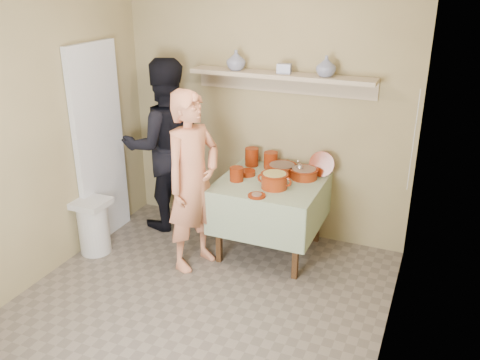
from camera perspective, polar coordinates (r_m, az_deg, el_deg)
The scene contains 22 objects.
ground at distance 4.29m, azimuth -5.96°, elevation -15.12°, with size 3.50×3.50×0.00m, color #6D6156.
tile_panel at distance 5.28m, azimuth -15.49°, elevation 3.82°, with size 0.06×0.70×2.00m, color silver.
plate_stack_a at distance 5.19m, azimuth 1.33°, elevation 2.62°, with size 0.14×0.14×0.18m, color maroon.
plate_stack_b at distance 5.13m, azimuth 3.47°, elevation 2.24°, with size 0.14×0.14×0.17m, color maroon.
bowl_stack at distance 4.81m, azimuth -0.38°, elevation 0.67°, with size 0.13×0.13×0.13m, color maroon.
empty_bowl at distance 4.96m, azimuth 0.82°, elevation 0.82°, with size 0.16×0.16×0.05m, color maroon.
propped_lid at distance 4.97m, azimuth 9.15°, elevation 1.78°, with size 0.25×0.25×0.02m, color maroon.
vase_right at distance 4.76m, azimuth 9.64°, elevation 12.49°, with size 0.18×0.18×0.19m, color navy.
vase_left at distance 5.02m, azimuth -0.45°, elevation 13.31°, with size 0.18×0.18×0.19m, color navy.
ceramic_box at distance 4.87m, azimuth 4.99°, elevation 12.36°, with size 0.13×0.09×0.09m, color navy.
person_cook at distance 4.61m, azimuth -5.30°, elevation -0.20°, with size 0.61×0.40×1.68m, color #DC855F.
person_helper at distance 5.40m, azimuth -8.40°, elevation 3.85°, with size 0.89×0.69×1.83m, color black.
room_shell at distance 3.55m, azimuth -6.98°, elevation 6.03°, with size 3.04×3.54×2.62m.
serving_table at distance 4.89m, azimuth 3.50°, elevation -1.36°, with size 0.97×0.97×0.76m.
cazuela_meat_a at distance 4.99m, azimuth 4.72°, elevation 1.32°, with size 0.30×0.30×0.10m.
cazuela_meat_b at distance 4.91m, azimuth 7.18°, elevation 0.84°, with size 0.28×0.28×0.10m.
ladle at distance 4.88m, azimuth 6.76°, elevation 1.40°, with size 0.08×0.26×0.19m.
cazuela_rice at distance 4.65m, azimuth 3.88°, elevation 0.08°, with size 0.33×0.25×0.14m.
front_plate at distance 4.49m, azimuth 1.89°, elevation -1.74°, with size 0.16×0.16×0.03m.
wall_shelf at distance 4.94m, azimuth 4.70°, elevation 11.40°, with size 1.80×0.25×0.21m.
trash_bin at distance 5.22m, azimuth -16.12°, elevation -4.98°, with size 0.32×0.32×0.56m.
electrical_cord at distance 4.64m, azimuth 18.90°, elevation 4.18°, with size 0.01×0.05×0.90m.
Camera 1 is at (1.71, -2.96, 2.59)m, focal length 38.00 mm.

